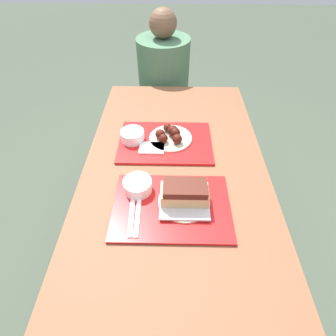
{
  "coord_description": "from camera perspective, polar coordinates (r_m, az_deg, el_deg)",
  "views": [
    {
      "loc": [
        -0.01,
        -0.73,
        1.52
      ],
      "look_at": [
        -0.03,
        0.02,
        0.77
      ],
      "focal_mm": 28.0,
      "sensor_mm": 36.0,
      "label": 1
    }
  ],
  "objects": [
    {
      "name": "plastic_knife_near",
      "position": [
        0.95,
        -6.61,
        -10.4
      ],
      "size": [
        0.02,
        0.17,
        0.0
      ],
      "color": "white",
      "rests_on": "tray_near"
    },
    {
      "name": "brisket_sandwich_plate",
      "position": [
        0.96,
        3.62,
        -5.94
      ],
      "size": [
        0.19,
        0.19,
        0.09
      ],
      "color": "beige",
      "rests_on": "tray_near"
    },
    {
      "name": "plastic_fork_near",
      "position": [
        0.96,
        -7.94,
        -10.35
      ],
      "size": [
        0.02,
        0.17,
        0.0
      ],
      "color": "white",
      "rests_on": "tray_near"
    },
    {
      "name": "bowl_coleslaw_far",
      "position": [
        1.25,
        -7.74,
        7.11
      ],
      "size": [
        0.11,
        0.11,
        0.05
      ],
      "color": "white",
      "rests_on": "tray_far"
    },
    {
      "name": "picnic_table",
      "position": [
        1.15,
        1.45,
        -5.69
      ],
      "size": [
        0.79,
        1.58,
        0.73
      ],
      "color": "brown",
      "rests_on": "ground_plane"
    },
    {
      "name": "napkin_far",
      "position": [
        1.2,
        -3.56,
        4.37
      ],
      "size": [
        0.11,
        0.08,
        0.01
      ],
      "color": "white",
      "rests_on": "tray_far"
    },
    {
      "name": "condiment_packet",
      "position": [
        1.02,
        -0.1,
        -4.96
      ],
      "size": [
        0.04,
        0.03,
        0.01
      ],
      "color": "teal",
      "rests_on": "tray_near"
    },
    {
      "name": "bowl_coleslaw_near",
      "position": [
        1.01,
        -6.62,
        -3.7
      ],
      "size": [
        0.11,
        0.11,
        0.05
      ],
      "color": "white",
      "rests_on": "tray_near"
    },
    {
      "name": "wings_plate_far",
      "position": [
        1.24,
        0.46,
        7.14
      ],
      "size": [
        0.2,
        0.2,
        0.06
      ],
      "color": "beige",
      "rests_on": "tray_far"
    },
    {
      "name": "ground_plane",
      "position": [
        1.69,
        1.05,
        -19.38
      ],
      "size": [
        12.0,
        12.0,
        0.0
      ],
      "primitive_type": "plane",
      "color": "#424C3D"
    },
    {
      "name": "picnic_bench_far",
      "position": [
        2.08,
        1.39,
        11.66
      ],
      "size": [
        0.75,
        0.28,
        0.46
      ],
      "color": "brown",
      "rests_on": "ground_plane"
    },
    {
      "name": "tray_far",
      "position": [
        1.25,
        -0.58,
        5.68
      ],
      "size": [
        0.44,
        0.31,
        0.01
      ],
      "color": "red",
      "rests_on": "picnic_table"
    },
    {
      "name": "person_seated_across",
      "position": [
        1.92,
        -0.98,
        20.31
      ],
      "size": [
        0.35,
        0.35,
        0.65
      ],
      "color": "#477051",
      "rests_on": "picnic_bench_far"
    },
    {
      "name": "tray_near",
      "position": [
        0.98,
        0.78,
        -8.39
      ],
      "size": [
        0.44,
        0.31,
        0.01
      ],
      "color": "red",
      "rests_on": "picnic_table"
    }
  ]
}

